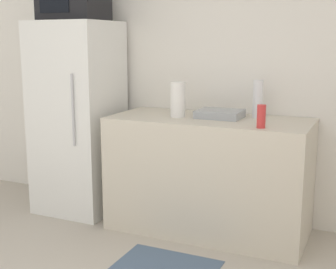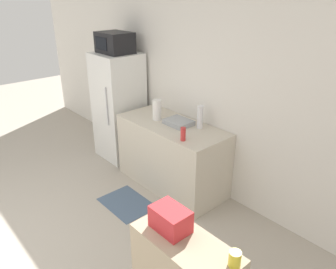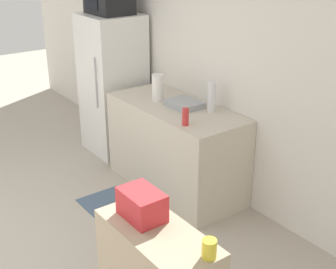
# 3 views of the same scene
# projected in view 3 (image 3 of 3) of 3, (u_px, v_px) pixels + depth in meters

# --- Properties ---
(wall_back) EXTENTS (8.00, 0.06, 2.60)m
(wall_back) POSITION_uv_depth(u_px,v_px,m) (197.00, 61.00, 4.85)
(wall_back) COLOR white
(wall_back) RESTS_ON ground_plane
(refrigerator) EXTENTS (0.67, 0.65, 1.68)m
(refrigerator) POSITION_uv_depth(u_px,v_px,m) (113.00, 85.00, 5.63)
(refrigerator) COLOR white
(refrigerator) RESTS_ON ground_plane
(microwave) EXTENTS (0.53, 0.40, 0.30)m
(microwave) POSITION_uv_depth(u_px,v_px,m) (109.00, 0.00, 5.24)
(microwave) COLOR black
(microwave) RESTS_ON refrigerator
(counter) EXTENTS (1.56, 0.70, 0.92)m
(counter) POSITION_uv_depth(u_px,v_px,m) (175.00, 148.00, 4.87)
(counter) COLOR beige
(counter) RESTS_ON ground_plane
(sink_basin) EXTENTS (0.35, 0.28, 0.06)m
(sink_basin) POSITION_uv_depth(u_px,v_px,m) (184.00, 104.00, 4.66)
(sink_basin) COLOR #9EA3A8
(sink_basin) RESTS_ON counter
(bottle_tall) EXTENTS (0.08, 0.08, 0.29)m
(bottle_tall) POSITION_uv_depth(u_px,v_px,m) (211.00, 97.00, 4.48)
(bottle_tall) COLOR silver
(bottle_tall) RESTS_ON counter
(bottle_short) EXTENTS (0.06, 0.06, 0.16)m
(bottle_short) POSITION_uv_depth(u_px,v_px,m) (185.00, 117.00, 4.18)
(bottle_short) COLOR red
(bottle_short) RESTS_ON counter
(basket) EXTENTS (0.27, 0.19, 0.17)m
(basket) POSITION_uv_depth(u_px,v_px,m) (142.00, 205.00, 2.66)
(basket) COLOR red
(basket) RESTS_ON shelf_cabinet
(jar) EXTENTS (0.08, 0.08, 0.10)m
(jar) POSITION_uv_depth(u_px,v_px,m) (209.00, 249.00, 2.34)
(jar) COLOR yellow
(jar) RESTS_ON shelf_cabinet
(paper_towel_roll) EXTENTS (0.12, 0.12, 0.28)m
(paper_towel_roll) POSITION_uv_depth(u_px,v_px,m) (158.00, 87.00, 4.80)
(paper_towel_roll) COLOR white
(paper_towel_roll) RESTS_ON counter
(kitchen_rug) EXTENTS (0.69, 0.50, 0.01)m
(kitchen_rug) POSITION_uv_depth(u_px,v_px,m) (113.00, 206.00, 4.67)
(kitchen_rug) COLOR slate
(kitchen_rug) RESTS_ON ground_plane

